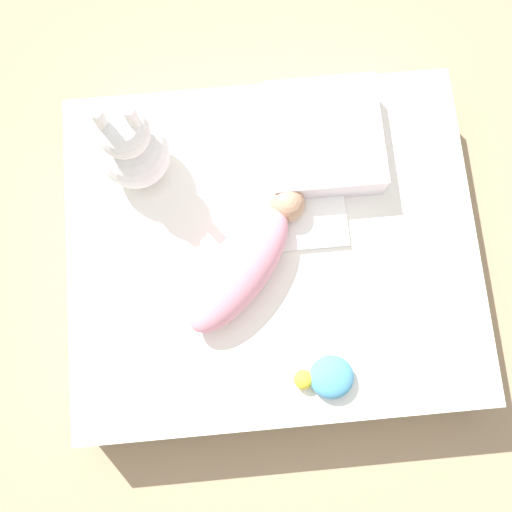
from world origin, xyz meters
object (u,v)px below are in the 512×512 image
object	(u,v)px
pillow	(324,138)
turtle_plush	(327,377)
swaddled_baby	(244,262)
bunny_plush	(132,148)

from	to	relation	value
pillow	turtle_plush	size ratio (longest dim) A/B	2.06
swaddled_baby	pillow	distance (m)	0.44
swaddled_baby	turtle_plush	world-z (taller)	swaddled_baby
swaddled_baby	bunny_plush	bearing A→B (deg)	80.85
swaddled_baby	pillow	xyz separation A→B (m)	(-0.26, -0.35, -0.01)
swaddled_baby	turtle_plush	bearing A→B (deg)	-108.41
swaddled_baby	turtle_plush	xyz separation A→B (m)	(-0.20, 0.33, -0.03)
pillow	bunny_plush	world-z (taller)	bunny_plush
bunny_plush	turtle_plush	size ratio (longest dim) A/B	2.29
swaddled_baby	pillow	size ratio (longest dim) A/B	1.30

